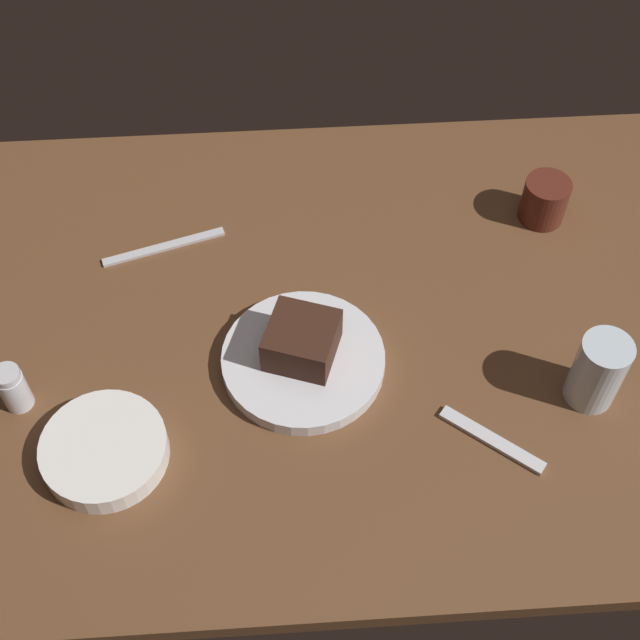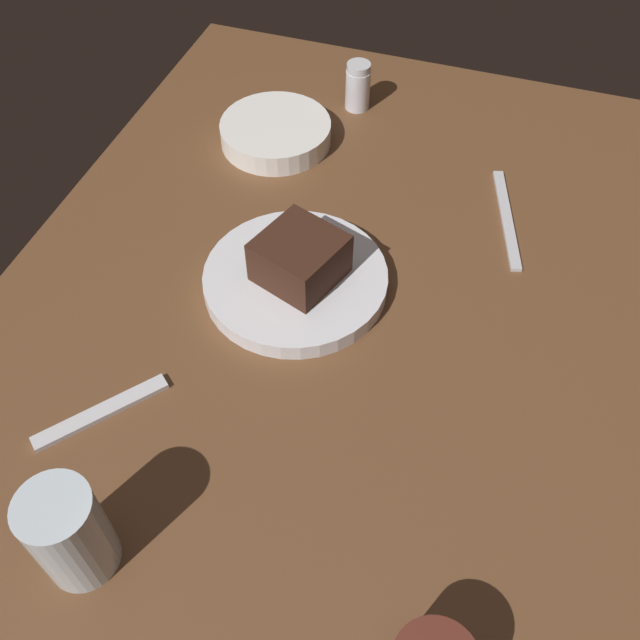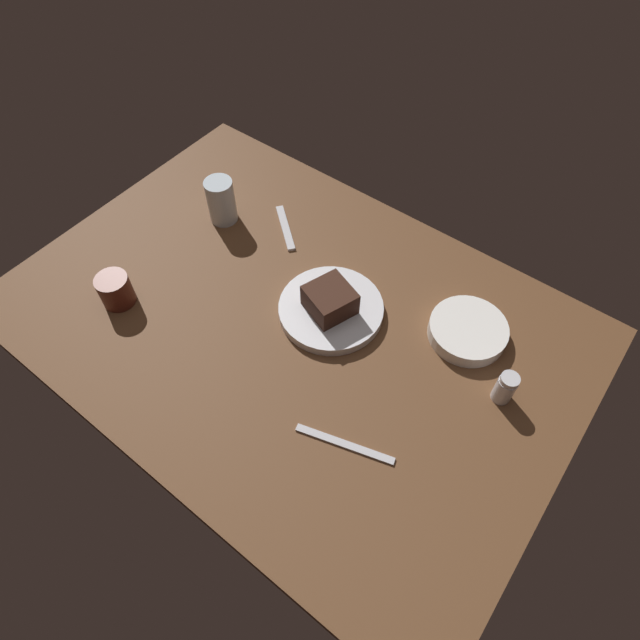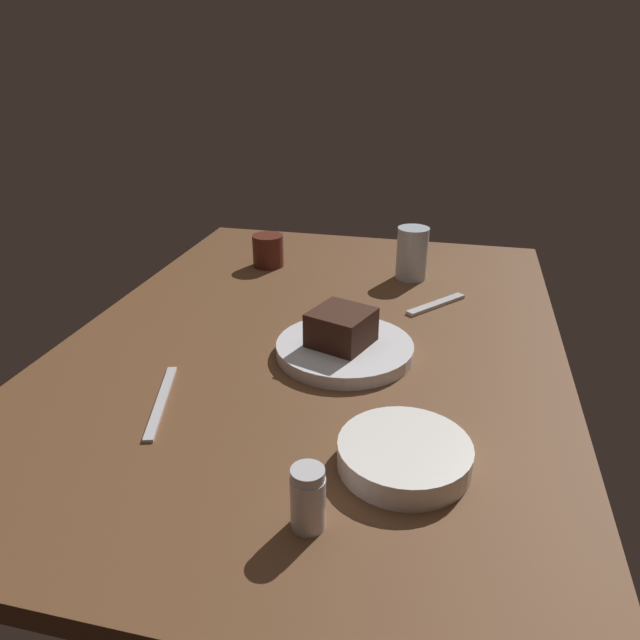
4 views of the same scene
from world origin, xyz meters
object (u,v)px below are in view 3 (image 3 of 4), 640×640
object	(u,v)px
water_glass	(221,201)
coffee_cup	(115,290)
salt_shaker	(505,388)
dessert_spoon	(285,228)
dessert_plate	(331,309)
butter_knife	(345,444)
side_bowl	(468,331)
chocolate_cake_slice	(330,300)

from	to	relation	value
water_glass	coffee_cup	bearing A→B (deg)	-90.86
salt_shaker	dessert_spoon	distance (cm)	63.22
dessert_plate	dessert_spoon	bearing A→B (deg)	150.48
water_glass	butter_knife	bearing A→B (deg)	-27.18
side_bowl	coffee_cup	distance (cm)	75.22
side_bowl	water_glass	bearing A→B (deg)	-175.33
dessert_spoon	water_glass	bearing A→B (deg)	-117.15
coffee_cup	water_glass	bearing A→B (deg)	89.14
salt_shaker	side_bowl	size ratio (longest dim) A/B	0.45
dessert_plate	coffee_cup	xyz separation A→B (cm)	(-38.74, -25.53, 2.51)
dessert_spoon	butter_knife	bearing A→B (deg)	-0.53
chocolate_cake_slice	salt_shaker	world-z (taller)	chocolate_cake_slice
salt_shaker	butter_knife	xyz separation A→B (cm)	(-18.28, -26.35, -3.40)
side_bowl	dessert_spoon	xyz separation A→B (cm)	(-50.09, 1.08, -1.26)
side_bowl	butter_knife	xyz separation A→B (cm)	(-6.02, -35.23, -1.36)
dessert_plate	salt_shaker	size ratio (longest dim) A/B	3.05
dessert_plate	water_glass	xyz separation A→B (cm)	(-38.25, 7.21, 4.54)
dessert_plate	coffee_cup	size ratio (longest dim) A/B	3.12
dessert_plate	salt_shaker	xyz separation A→B (cm)	(38.41, 3.58, 2.55)
side_bowl	dessert_spoon	size ratio (longest dim) A/B	1.09
dessert_plate	water_glass	distance (cm)	39.19
dessert_spoon	butter_knife	world-z (taller)	dessert_spoon
side_bowl	coffee_cup	world-z (taller)	coffee_cup
butter_knife	chocolate_cake_slice	bearing A→B (deg)	115.59
chocolate_cake_slice	butter_knife	bearing A→B (deg)	-47.88
water_glass	dessert_spoon	xyz separation A→B (cm)	(14.32, 6.34, -5.29)
dessert_plate	salt_shaker	distance (cm)	38.66
dessert_spoon	butter_knife	size ratio (longest dim) A/B	0.79
side_bowl	dessert_plate	bearing A→B (deg)	-154.51
salt_shaker	butter_knife	bearing A→B (deg)	-124.74
chocolate_cake_slice	side_bowl	distance (cm)	29.36
chocolate_cake_slice	butter_knife	size ratio (longest dim) A/B	0.48
chocolate_cake_slice	coffee_cup	distance (cm)	46.17
dessert_plate	side_bowl	world-z (taller)	side_bowl
coffee_cup	dessert_spoon	xyz separation A→B (cm)	(14.81, 39.08, -3.26)
chocolate_cake_slice	coffee_cup	size ratio (longest dim) A/B	1.25
dessert_plate	dessert_spoon	world-z (taller)	dessert_plate
salt_shaker	coffee_cup	xyz separation A→B (cm)	(-77.14, -29.11, -0.04)
side_bowl	coffee_cup	xyz separation A→B (cm)	(-64.89, -37.99, 2.00)
dessert_plate	side_bowl	xyz separation A→B (cm)	(26.16, 12.47, 0.51)
salt_shaker	side_bowl	bearing A→B (deg)	144.05
salt_shaker	water_glass	bearing A→B (deg)	177.29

